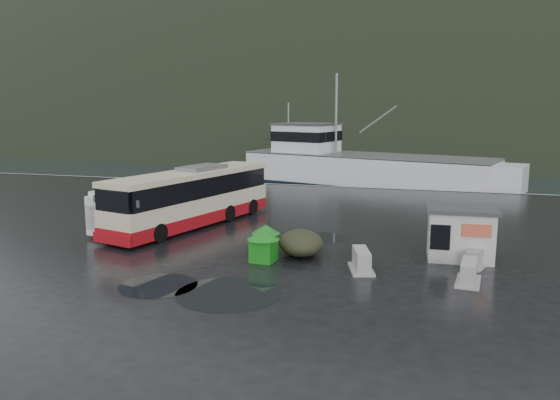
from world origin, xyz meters
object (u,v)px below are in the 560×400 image
(white_van, at_px, (137,229))
(jersey_barrier_c, at_px, (468,283))
(jersey_barrier_b, at_px, (476,267))
(fishing_trawler, at_px, (366,176))
(ticket_kiosk, at_px, (459,259))
(jersey_barrier_a, at_px, (361,271))
(waste_bin_left, at_px, (266,253))
(dome_tent, at_px, (301,255))
(coach_bus, at_px, (193,225))
(waste_bin_right, at_px, (264,261))

(white_van, bearing_deg, jersey_barrier_c, -9.35)
(jersey_barrier_b, height_order, fishing_trawler, fishing_trawler)
(jersey_barrier_b, distance_m, fishing_trawler, 29.11)
(ticket_kiosk, bearing_deg, jersey_barrier_b, -61.51)
(jersey_barrier_a, bearing_deg, jersey_barrier_c, -6.69)
(jersey_barrier_a, bearing_deg, fishing_trawler, 96.35)
(jersey_barrier_a, bearing_deg, waste_bin_left, 160.49)
(white_van, bearing_deg, dome_tent, -8.51)
(coach_bus, distance_m, ticket_kiosk, 14.42)
(waste_bin_left, height_order, ticket_kiosk, ticket_kiosk)
(dome_tent, distance_m, ticket_kiosk, 6.95)
(ticket_kiosk, relative_size, jersey_barrier_c, 1.71)
(white_van, height_order, jersey_barrier_a, white_van)
(dome_tent, bearing_deg, jersey_barrier_a, -30.05)
(coach_bus, distance_m, jersey_barrier_c, 15.66)
(jersey_barrier_b, bearing_deg, coach_bus, 164.42)
(fishing_trawler, bearing_deg, ticket_kiosk, -58.58)
(jersey_barrier_b, height_order, jersey_barrier_c, jersey_barrier_c)
(jersey_barrier_c, bearing_deg, white_van, 163.97)
(waste_bin_right, bearing_deg, coach_bus, 136.08)
(dome_tent, xyz_separation_m, jersey_barrier_c, (7.03, -2.17, 0.00))
(dome_tent, bearing_deg, jersey_barrier_b, 1.18)
(waste_bin_left, distance_m, dome_tent, 1.63)
(waste_bin_left, relative_size, dome_tent, 0.46)
(coach_bus, height_order, dome_tent, coach_bus)
(white_van, bearing_deg, jersey_barrier_b, -1.58)
(white_van, distance_m, jersey_barrier_a, 13.47)
(ticket_kiosk, height_order, jersey_barrier_a, ticket_kiosk)
(dome_tent, bearing_deg, waste_bin_left, -177.15)
(waste_bin_left, height_order, fishing_trawler, fishing_trawler)
(waste_bin_left, xyz_separation_m, jersey_barrier_a, (4.55, -1.61, 0.00))
(waste_bin_left, height_order, jersey_barrier_a, waste_bin_left)
(waste_bin_right, height_order, fishing_trawler, fishing_trawler)
(white_van, relative_size, dome_tent, 2.06)
(fishing_trawler, bearing_deg, white_van, -93.85)
(waste_bin_left, relative_size, fishing_trawler, 0.05)
(ticket_kiosk, bearing_deg, coach_bus, 165.44)
(white_van, relative_size, ticket_kiosk, 1.95)
(jersey_barrier_a, bearing_deg, coach_bus, 149.68)
(waste_bin_left, relative_size, jersey_barrier_a, 0.74)
(ticket_kiosk, height_order, jersey_barrier_b, ticket_kiosk)
(white_van, height_order, jersey_barrier_b, white_van)
(jersey_barrier_a, xyz_separation_m, jersey_barrier_b, (4.54, 1.85, 0.00))
(ticket_kiosk, relative_size, jersey_barrier_b, 1.94)
(waste_bin_left, height_order, waste_bin_right, waste_bin_right)
(coach_bus, bearing_deg, jersey_barrier_a, -14.91)
(waste_bin_right, bearing_deg, waste_bin_left, 102.78)
(waste_bin_right, xyz_separation_m, dome_tent, (1.31, 1.46, 0.00))
(coach_bus, height_order, jersey_barrier_b, coach_bus)
(fishing_trawler, bearing_deg, jersey_barrier_c, -59.85)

